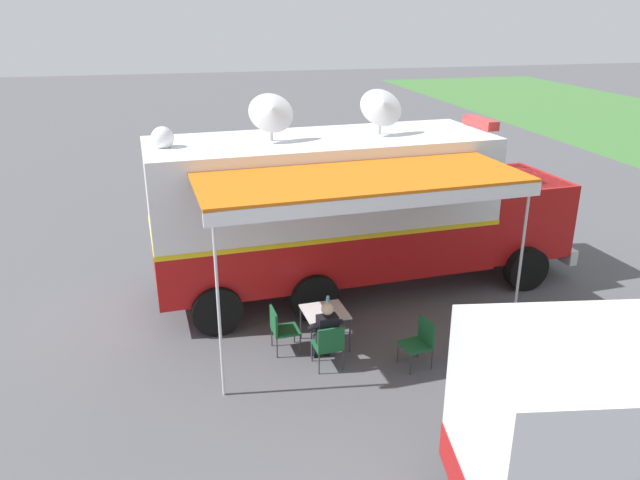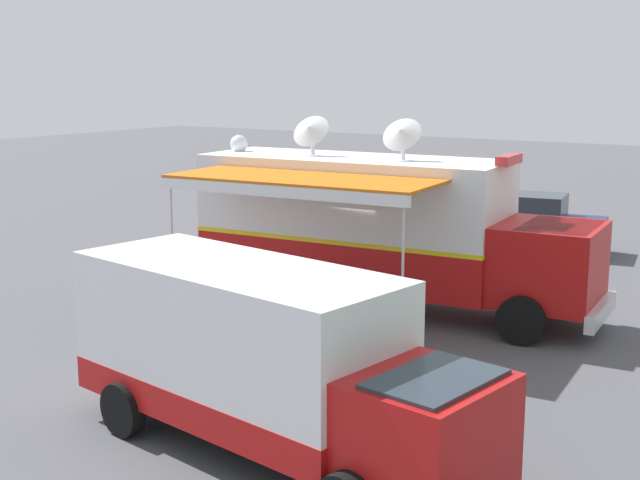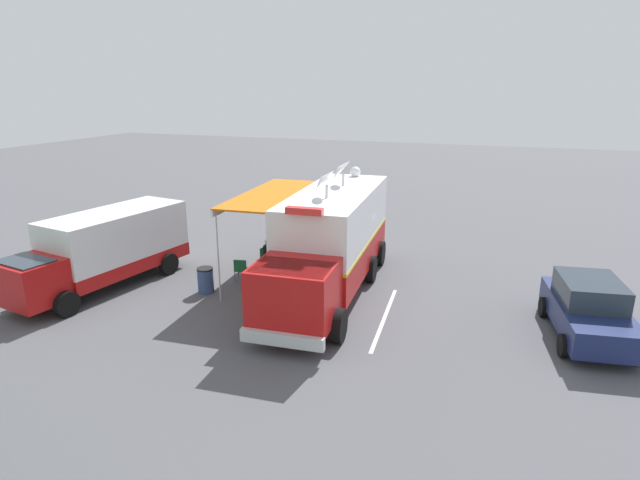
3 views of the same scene
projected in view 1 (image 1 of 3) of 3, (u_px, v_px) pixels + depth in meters
name	position (u px, v px, depth m)	size (l,w,h in m)	color
ground_plane	(322.00, 290.00, 13.95)	(100.00, 100.00, 0.00)	#515156
lot_stripe	(385.00, 244.00, 16.65)	(0.12, 4.80, 0.01)	silver
command_truck	(355.00, 206.00, 13.43)	(5.34, 9.63, 4.53)	#B71414
folding_table	(325.00, 314.00, 11.46)	(0.85, 0.85, 0.73)	silver
water_bottle	(328.00, 302.00, 11.57)	(0.07, 0.07, 0.22)	#4C99D8
folding_chair_at_table	(329.00, 343.00, 10.77)	(0.51, 0.51, 0.87)	#19562D
folding_chair_beside_table	(280.00, 327.00, 11.33)	(0.51, 0.51, 0.87)	#19562D
folding_chair_spare_by_truck	(420.00, 339.00, 10.89)	(0.56, 0.56, 0.87)	#19562D
seated_responder	(326.00, 331.00, 10.89)	(0.68, 0.58, 1.25)	black
trash_bin	(511.00, 352.00, 10.60)	(0.57, 0.57, 0.91)	#384C7F
car_behind_truck	(313.00, 164.00, 21.49)	(2.47, 4.42, 1.76)	navy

